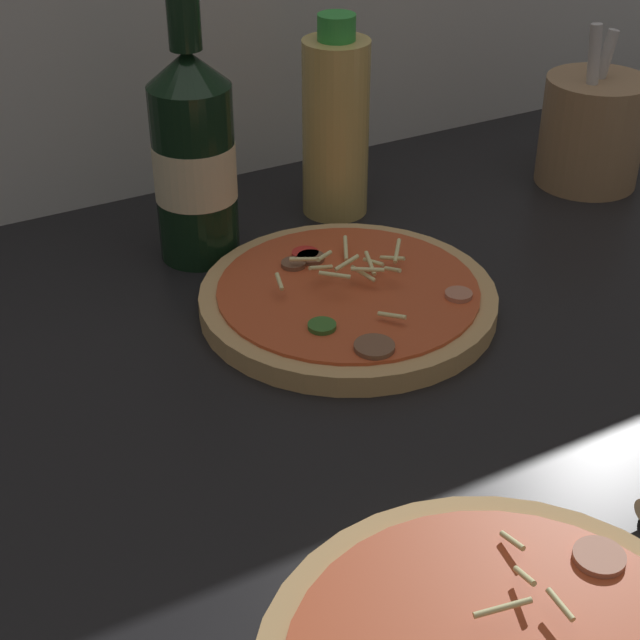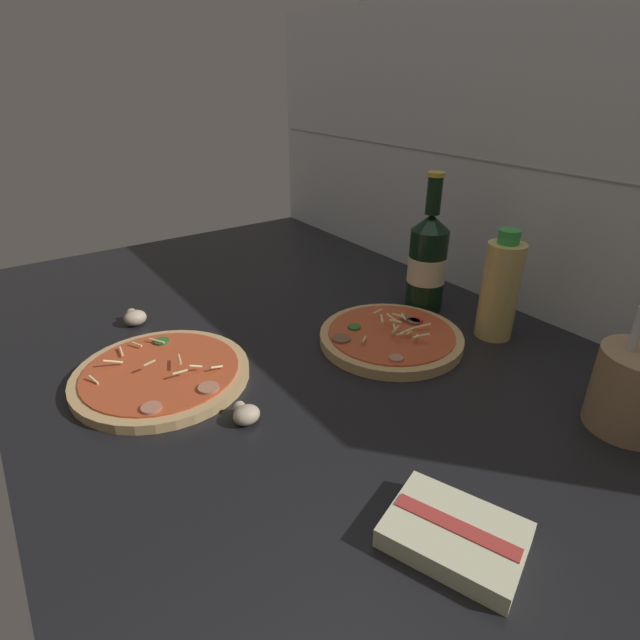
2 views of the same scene
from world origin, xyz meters
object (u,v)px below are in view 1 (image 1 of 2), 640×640
object	(u,v)px
oil_bottle	(336,125)
beer_bottle	(194,154)
pizza_far	(348,299)
utensil_crock	(592,130)

from	to	relation	value
oil_bottle	beer_bottle	bearing A→B (deg)	-172.53
pizza_far	beer_bottle	size ratio (longest dim) A/B	0.93
oil_bottle	pizza_far	bearing A→B (deg)	-116.10
beer_bottle	oil_bottle	size ratio (longest dim) A/B	1.37
beer_bottle	pizza_far	bearing A→B (deg)	-64.96
beer_bottle	utensil_crock	size ratio (longest dim) A/B	1.56
beer_bottle	oil_bottle	bearing A→B (deg)	7.47
beer_bottle	utensil_crock	world-z (taller)	beer_bottle
pizza_far	utensil_crock	xyz separation A→B (cm)	(35.52, 10.48, 4.76)
utensil_crock	pizza_far	bearing A→B (deg)	-163.56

